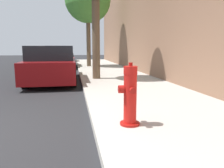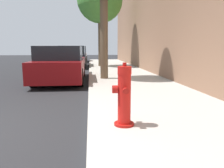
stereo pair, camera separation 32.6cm
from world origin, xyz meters
The scene contains 6 objects.
sidewalk_slab centered at (3.55, 0.00, 0.06)m, with size 2.96×40.00×0.12m.
fire_hydrant centered at (2.62, 0.11, 0.56)m, with size 0.33×0.33×0.94m.
parked_car_near centered at (1.02, 5.60, 0.65)m, with size 1.73×4.32×1.35m.
parked_car_mid centered at (0.96, 12.21, 0.69)m, with size 1.79×4.51×1.43m.
parked_car_far centered at (0.96, 17.75, 0.70)m, with size 1.78×4.02×1.47m.
street_tree_far centered at (2.80, 11.33, 4.25)m, with size 2.86×2.86×5.58m.
Camera 2 is at (2.12, -3.01, 1.27)m, focal length 35.00 mm.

